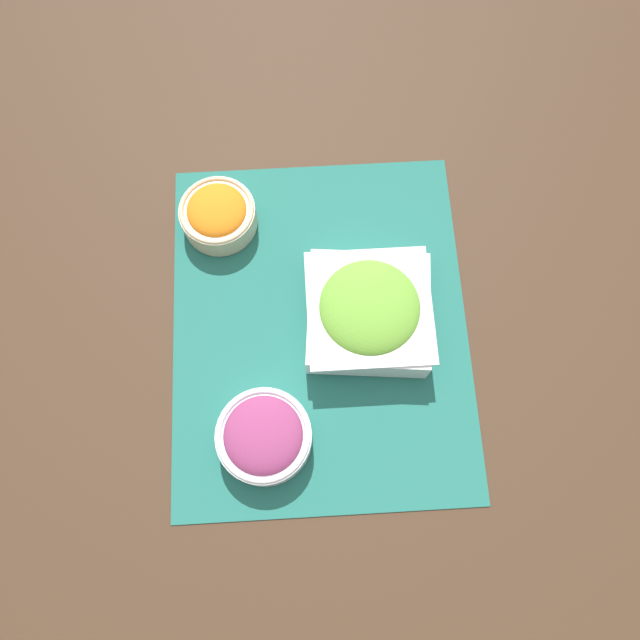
% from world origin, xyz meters
% --- Properties ---
extents(ground_plane, '(3.00, 3.00, 0.00)m').
position_xyz_m(ground_plane, '(0.00, 0.00, 0.00)').
color(ground_plane, '#422D1E').
extents(placemat, '(0.59, 0.47, 0.00)m').
position_xyz_m(placemat, '(0.00, 0.00, 0.00)').
color(placemat, '#236B60').
rests_on(placemat, ground_plane).
extents(lettuce_bowl, '(0.21, 0.21, 0.08)m').
position_xyz_m(lettuce_bowl, '(-0.01, 0.08, 0.05)').
color(lettuce_bowl, white).
rests_on(lettuce_bowl, placemat).
extents(carrot_bowl, '(0.13, 0.13, 0.06)m').
position_xyz_m(carrot_bowl, '(-0.19, -0.16, 0.04)').
color(carrot_bowl, beige).
rests_on(carrot_bowl, placemat).
extents(onion_bowl, '(0.14, 0.14, 0.06)m').
position_xyz_m(onion_bowl, '(0.18, -0.09, 0.04)').
color(onion_bowl, silver).
rests_on(onion_bowl, placemat).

